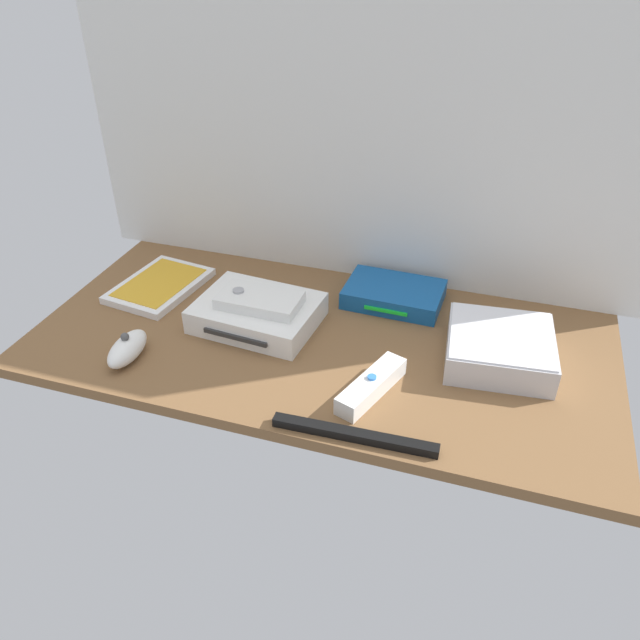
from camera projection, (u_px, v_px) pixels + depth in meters
ground_plane at (320, 344)px, 109.75cm from camera, size 100.00×48.00×2.00cm
back_wall at (362, 115)px, 110.87cm from camera, size 110.00×1.20×64.00cm
game_console at (257, 313)px, 112.10cm from camera, size 22.28×17.84×4.40cm
mini_computer at (500, 347)px, 102.69cm from camera, size 18.48×18.48×5.30cm
game_case at (160, 285)px, 122.97cm from camera, size 16.07×20.68×1.56cm
network_router at (394, 294)px, 118.41cm from camera, size 18.39×12.83×3.40cm
remote_wand at (371, 386)px, 96.31cm from camera, size 8.37×15.15×3.40cm
remote_nunchuk at (127, 348)px, 103.46cm from camera, size 4.67×10.11×5.10cm
remote_classic_pad at (259, 300)px, 109.65cm from camera, size 14.54×8.26×2.40cm
sensor_bar at (354, 435)px, 88.56cm from camera, size 24.05×2.62×1.40cm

